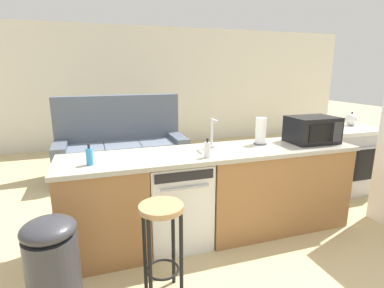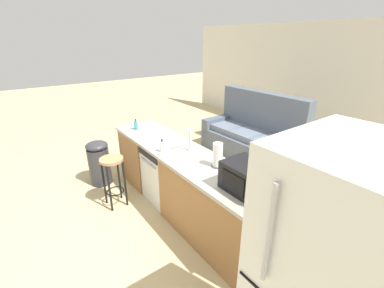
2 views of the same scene
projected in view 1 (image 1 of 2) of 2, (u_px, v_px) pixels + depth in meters
The scene contains 14 objects.
ground_plane at pixel (200, 236), 3.08m from camera, with size 24.00×24.00×0.00m, color tan.
wall_back at pixel (150, 87), 6.74m from camera, with size 10.00×0.06×2.60m.
kitchen_counter at pixel (222, 195), 3.06m from camera, with size 2.94×0.66×0.90m.
dishwasher at pixel (176, 201), 2.91m from camera, with size 0.58×0.61×0.84m.
stove_range at pixel (345, 159), 4.19m from camera, with size 0.76×0.68×0.90m.
microwave at pixel (312, 130), 3.22m from camera, with size 0.50×0.37×0.28m.
sink_faucet at pixel (212, 135), 2.98m from camera, with size 0.07×0.17×0.30m.
paper_towel_roll at pixel (261, 131), 3.14m from camera, with size 0.14×0.14×0.28m.
soap_bottle at pixel (207, 150), 2.66m from camera, with size 0.06×0.06×0.18m.
dish_soap_bottle at pixel (90, 156), 2.46m from camera, with size 0.06×0.06×0.18m.
kettle at pixel (352, 119), 4.24m from camera, with size 0.21×0.17×0.19m.
bar_stool at pixel (162, 231), 2.15m from camera, with size 0.32×0.32×0.74m.
trash_bin at pixel (53, 269), 1.98m from camera, with size 0.35×0.35×0.74m.
couch at pixel (122, 150), 4.88m from camera, with size 2.01×0.93×1.27m.
Camera 1 is at (-0.94, -2.61, 1.66)m, focal length 28.00 mm.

